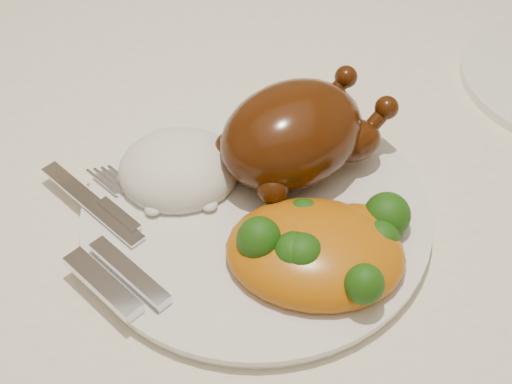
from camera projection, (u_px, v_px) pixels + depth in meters
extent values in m
cube|color=brown|center=(259.00, 181.00, 0.68)|extent=(1.60, 0.90, 0.04)
cube|color=white|center=(259.00, 163.00, 0.66)|extent=(1.72, 1.02, 0.01)
cylinder|color=white|center=(256.00, 213.00, 0.60)|extent=(0.30, 0.30, 0.01)
ellipsoid|color=#431C07|center=(292.00, 135.00, 0.60)|extent=(0.16, 0.14, 0.08)
ellipsoid|color=#431C07|center=(283.00, 123.00, 0.58)|extent=(0.08, 0.07, 0.03)
ellipsoid|color=#431C07|center=(353.00, 141.00, 0.61)|extent=(0.05, 0.04, 0.04)
sphere|color=#431C07|center=(387.00, 108.00, 0.61)|extent=(0.02, 0.02, 0.02)
ellipsoid|color=#431C07|center=(314.00, 108.00, 0.64)|extent=(0.05, 0.04, 0.04)
sphere|color=#431C07|center=(346.00, 77.00, 0.64)|extent=(0.02, 0.02, 0.02)
sphere|color=#431C07|center=(273.00, 188.00, 0.58)|extent=(0.03, 0.03, 0.03)
sphere|color=#431C07|center=(230.00, 147.00, 0.61)|extent=(0.03, 0.03, 0.03)
ellipsoid|color=white|center=(179.00, 170.00, 0.62)|extent=(0.12, 0.11, 0.06)
ellipsoid|color=#C9730C|center=(315.00, 253.00, 0.55)|extent=(0.17, 0.15, 0.05)
ellipsoid|color=#C9730C|center=(355.00, 233.00, 0.57)|extent=(0.06, 0.06, 0.03)
ellipsoid|color=#153C0A|center=(331.00, 242.00, 0.55)|extent=(0.03, 0.03, 0.03)
ellipsoid|color=#153C0A|center=(380.00, 240.00, 0.56)|extent=(0.03, 0.03, 0.03)
ellipsoid|color=#153C0A|center=(387.00, 215.00, 0.57)|extent=(0.04, 0.04, 0.04)
ellipsoid|color=#153C0A|center=(304.00, 214.00, 0.57)|extent=(0.03, 0.03, 0.02)
ellipsoid|color=#153C0A|center=(346.00, 237.00, 0.56)|extent=(0.03, 0.03, 0.03)
ellipsoid|color=#153C0A|center=(302.00, 253.00, 0.53)|extent=(0.03, 0.03, 0.03)
ellipsoid|color=#153C0A|center=(259.00, 240.00, 0.54)|extent=(0.03, 0.03, 0.04)
ellipsoid|color=#153C0A|center=(294.00, 251.00, 0.53)|extent=(0.03, 0.03, 0.03)
ellipsoid|color=#153C0A|center=(291.00, 252.00, 0.54)|extent=(0.03, 0.03, 0.03)
ellipsoid|color=#153C0A|center=(364.00, 284.00, 0.51)|extent=(0.03, 0.03, 0.03)
cube|color=silver|center=(91.00, 202.00, 0.60)|extent=(0.08, 0.11, 0.00)
cube|color=silver|center=(103.00, 284.00, 0.54)|extent=(0.05, 0.08, 0.01)
cube|color=silver|center=(130.00, 273.00, 0.54)|extent=(0.05, 0.08, 0.01)
cube|color=silver|center=(116.00, 197.00, 0.60)|extent=(0.06, 0.08, 0.00)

